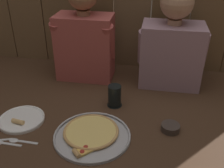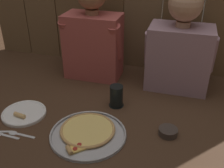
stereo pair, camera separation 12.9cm
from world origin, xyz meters
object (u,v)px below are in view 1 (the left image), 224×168
dipping_bowl (170,127)px  diner_right (172,42)px  pizza_tray (92,134)px  dinner_plate (22,119)px  drinking_glass (115,96)px  diner_left (85,34)px

dipping_bowl → diner_right: diner_right is taller
diner_right → pizza_tray: bearing=-121.5°
dinner_plate → drinking_glass: 0.49m
pizza_tray → drinking_glass: drinking_glass is taller
diner_left → diner_right: size_ratio=1.03×
dipping_bowl → drinking_glass: bearing=150.3°
dipping_bowl → diner_right: (-0.01, 0.47, 0.25)m
drinking_glass → diner_left: (-0.24, 0.31, 0.23)m
diner_left → pizza_tray: bearing=-73.3°
dipping_bowl → pizza_tray: bearing=-164.3°
pizza_tray → dipping_bowl: dipping_bowl is taller
diner_right → dipping_bowl: bearing=-89.3°
pizza_tray → diner_right: (0.35, 0.58, 0.26)m
dinner_plate → dipping_bowl: (0.73, 0.05, 0.01)m
pizza_tray → dinner_plate: dinner_plate is taller
dinner_plate → diner_left: (0.20, 0.52, 0.28)m
pizza_tray → diner_left: diner_left is taller
diner_right → drinking_glass: bearing=-133.4°
pizza_tray → drinking_glass: size_ratio=3.00×
drinking_glass → diner_right: size_ratio=0.20×
pizza_tray → drinking_glass: 0.28m
dipping_bowl → diner_left: size_ratio=0.14×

